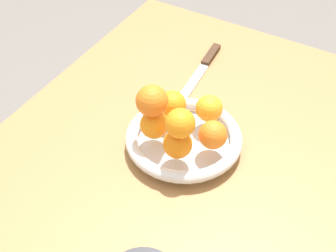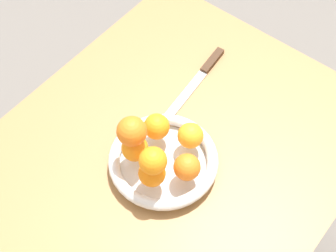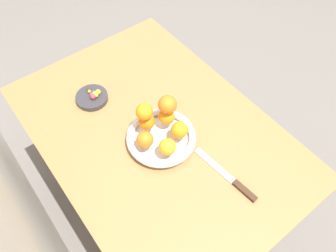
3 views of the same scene
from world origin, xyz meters
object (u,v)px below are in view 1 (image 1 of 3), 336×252
at_px(fruit_bowl, 184,140).
at_px(orange_1, 209,108).
at_px(orange_5, 152,101).
at_px(dining_table, 167,187).
at_px(orange_4, 178,144).
at_px(orange_3, 154,125).
at_px(orange_0, 213,135).
at_px(knife, 202,68).
at_px(orange_6, 180,123).
at_px(orange_2, 172,104).

relative_size(fruit_bowl, orange_1, 4.23).
bearing_deg(orange_5, fruit_bowl, 122.30).
relative_size(dining_table, orange_4, 18.64).
distance_m(orange_3, orange_4, 0.07).
xyz_separation_m(orange_0, orange_4, (0.06, -0.05, -0.00)).
relative_size(fruit_bowl, knife, 0.95).
relative_size(orange_4, orange_5, 0.91).
distance_m(dining_table, orange_0, 0.18).
distance_m(fruit_bowl, orange_6, 0.12).
relative_size(orange_2, orange_5, 0.92).
bearing_deg(orange_5, orange_1, 142.25).
relative_size(orange_2, orange_3, 1.00).
xyz_separation_m(orange_5, knife, (-0.30, -0.03, -0.13)).
xyz_separation_m(orange_3, knife, (-0.30, -0.04, -0.06)).
relative_size(orange_2, knife, 0.23).
xyz_separation_m(orange_1, orange_2, (0.03, -0.07, 0.00)).
height_order(orange_2, knife, orange_2).
distance_m(orange_2, knife, 0.24).
bearing_deg(orange_1, orange_4, -2.62).
bearing_deg(knife, dining_table, 14.21).
bearing_deg(knife, orange_4, 18.64).
xyz_separation_m(orange_3, orange_4, (0.02, 0.07, -0.00)).
distance_m(dining_table, fruit_bowl, 0.12).
bearing_deg(orange_6, orange_1, 179.72).
relative_size(orange_0, orange_5, 0.91).
xyz_separation_m(orange_1, orange_6, (0.13, -0.00, 0.06)).
bearing_deg(orange_1, orange_5, -37.75).
height_order(dining_table, orange_6, orange_6).
distance_m(orange_1, knife, 0.23).
distance_m(fruit_bowl, knife, 0.28).
bearing_deg(orange_2, knife, -169.75).
height_order(orange_0, orange_3, same).
relative_size(orange_0, orange_4, 1.00).
bearing_deg(orange_0, orange_6, -36.52).
bearing_deg(orange_1, knife, -149.58).
bearing_deg(orange_2, orange_5, -4.08).
distance_m(dining_table, orange_1, 0.20).
height_order(dining_table, orange_5, orange_5).
height_order(dining_table, orange_4, orange_4).
distance_m(orange_1, orange_3, 0.13).
bearing_deg(orange_3, orange_0, 105.95).
distance_m(fruit_bowl, orange_2, 0.08).
xyz_separation_m(fruit_bowl, knife, (-0.26, -0.09, -0.02)).
relative_size(orange_5, orange_6, 1.11).
distance_m(orange_5, orange_6, 0.08).
relative_size(dining_table, orange_6, 18.68).
relative_size(orange_0, orange_3, 1.00).
bearing_deg(orange_0, orange_5, -74.70).
bearing_deg(dining_table, orange_5, -111.18).
xyz_separation_m(orange_4, knife, (-0.32, -0.11, -0.06)).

